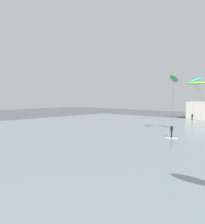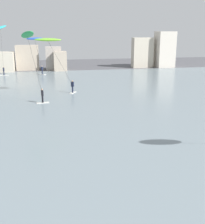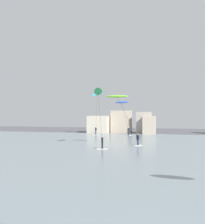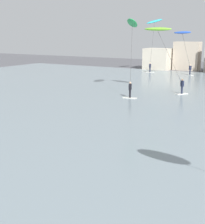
# 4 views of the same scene
# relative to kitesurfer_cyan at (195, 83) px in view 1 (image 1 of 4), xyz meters

# --- Properties ---
(kitesurfer_cyan) EXTENTS (2.52, 3.38, 8.82)m
(kitesurfer_cyan) POSITION_rel_kitesurfer_cyan_xyz_m (0.00, 0.00, 0.00)
(kitesurfer_cyan) COLOR silver
(kitesurfer_cyan) RESTS_ON water_bay
(kitesurfer_lime) EXTENTS (5.12, 1.92, 6.98)m
(kitesurfer_lime) POSITION_rel_kitesurfer_cyan_xyz_m (8.21, -18.68, -1.33)
(kitesurfer_lime) COLOR silver
(kitesurfer_lime) RESTS_ON water_bay
(kitesurfer_green) EXTENTS (3.20, 5.12, 8.02)m
(kitesurfer_green) POSITION_rel_kitesurfer_cyan_xyz_m (5.78, -20.36, -0.76)
(kitesurfer_green) COLOR silver
(kitesurfer_green) RESTS_ON water_bay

